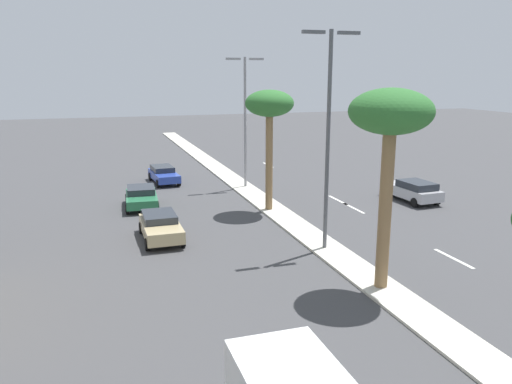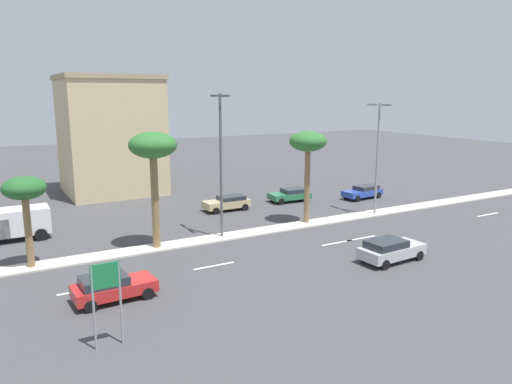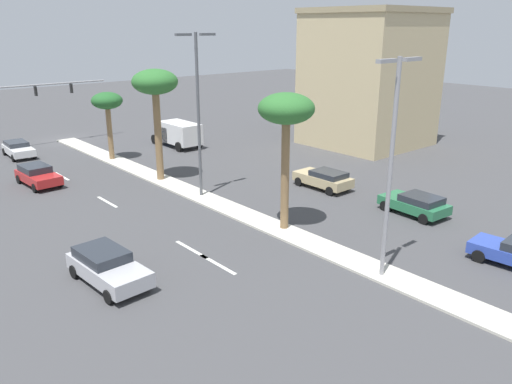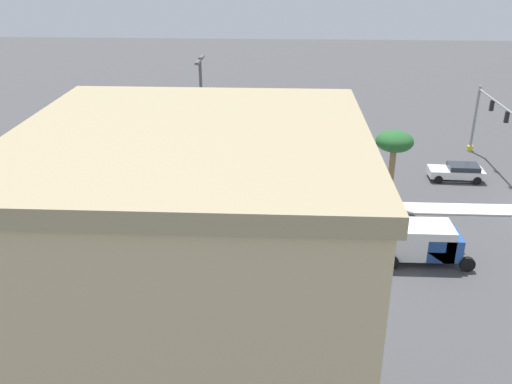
{
  "view_description": "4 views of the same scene",
  "coord_description": "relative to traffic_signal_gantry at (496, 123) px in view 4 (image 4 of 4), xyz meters",
  "views": [
    {
      "loc": [
        -11.04,
        1.62,
        8.74
      ],
      "look_at": [
        -1.52,
        30.91,
        1.55
      ],
      "focal_mm": 35.76,
      "sensor_mm": 36.0,
      "label": 1
    },
    {
      "loc": [
        32.11,
        8.74,
        10.76
      ],
      "look_at": [
        -1.3,
        27.55,
        2.96
      ],
      "focal_mm": 34.14,
      "sensor_mm": 36.0,
      "label": 2
    },
    {
      "loc": [
        18.5,
        51.2,
        11.1
      ],
      "look_at": [
        1.48,
        31.5,
        2.55
      ],
      "focal_mm": 35.62,
      "sensor_mm": 36.0,
      "label": 3
    },
    {
      "loc": [
        -36.48,
        18.38,
        17.35
      ],
      "look_at": [
        -2.35,
        20.11,
        2.14
      ],
      "focal_mm": 38.71,
      "sensor_mm": 36.0,
      "label": 4
    }
  ],
  "objects": [
    {
      "name": "palm_tree_front",
      "position": [
        -7.87,
        17.82,
        2.79
      ],
      "size": [
        3.28,
        3.28,
        8.1
      ],
      "color": "olive",
      "rests_on": "median_curb"
    },
    {
      "name": "street_lamp_right",
      "position": [
        -7.99,
        22.96,
        2.09
      ],
      "size": [
        2.9,
        0.24,
        10.61
      ],
      "color": "#515459",
      "rests_on": "median_curb"
    },
    {
      "name": "palm_tree_near",
      "position": [
        -7.85,
        9.7,
        0.7
      ],
      "size": [
        2.59,
        2.59,
        5.72
      ],
      "color": "olive",
      "rests_on": "median_curb"
    },
    {
      "name": "lane_stripe_front",
      "position": [
        -2.61,
        29.75,
        -4.19
      ],
      "size": [
        0.2,
        2.8,
        0.01
      ],
      "primitive_type": "cube",
      "color": "silver",
      "rests_on": "ground"
    },
    {
      "name": "sedan_white_front",
      "position": [
        -2.09,
        3.2,
        -3.47
      ],
      "size": [
        2.07,
        4.36,
        1.32
      ],
      "color": "silver",
      "rests_on": "ground"
    },
    {
      "name": "sedan_green_left",
      "position": [
        -15.98,
        34.43,
        -3.48
      ],
      "size": [
        2.33,
        4.22,
        1.31
      ],
      "color": "#287047",
      "rests_on": "ground"
    },
    {
      "name": "lane_stripe_center",
      "position": [
        -2.61,
        11.87,
        -4.19
      ],
      "size": [
        0.2,
        2.8,
        0.01
      ],
      "primitive_type": "cube",
      "color": "silver",
      "rests_on": "ground"
    },
    {
      "name": "lane_stripe_rear",
      "position": [
        -2.61,
        3.04,
        -4.19
      ],
      "size": [
        0.2,
        2.8,
        0.01
      ],
      "primitive_type": "cube",
      "color": "silver",
      "rests_on": "ground"
    },
    {
      "name": "sedan_tan_trailing",
      "position": [
        -15.68,
        27.19,
        -3.46
      ],
      "size": [
        2.03,
        4.27,
        1.35
      ],
      "color": "tan",
      "rests_on": "ground"
    },
    {
      "name": "sedan_silver_right",
      "position": [
        2.21,
        30.23,
        -3.41
      ],
      "size": [
        2.28,
        4.66,
        1.48
      ],
      "color": "#B2B2B7",
      "rests_on": "ground"
    },
    {
      "name": "palm_tree_leading",
      "position": [
        -8.19,
        30.9,
        2.44
      ],
      "size": [
        3.05,
        3.05,
        7.64
      ],
      "color": "olive",
      "rests_on": "median_curb"
    },
    {
      "name": "commercial_building",
      "position": [
        -29.71,
        20.0,
        2.15
      ],
      "size": [
        10.33,
        10.05,
        12.67
      ],
      "color": "#C6B284",
      "rests_on": "ground"
    },
    {
      "name": "box_truck",
      "position": [
        -15.02,
        9.04,
        -2.89
      ],
      "size": [
        2.51,
        5.63,
        2.36
      ],
      "color": "#234C99",
      "rests_on": "ground"
    },
    {
      "name": "lane_stripe_far",
      "position": [
        -2.61,
        32.03,
        -4.19
      ],
      "size": [
        0.2,
        2.8,
        0.01
      ],
      "primitive_type": "cube",
      "color": "silver",
      "rests_on": "ground"
    },
    {
      "name": "lane_stripe_inboard",
      "position": [
        -2.61,
        19.83,
        -4.19
      ],
      "size": [
        0.2,
        2.8,
        0.01
      ],
      "primitive_type": "cube",
      "color": "silver",
      "rests_on": "ground"
    },
    {
      "name": "ground_plane",
      "position": [
        -7.86,
        29.28,
        -4.2
      ],
      "size": [
        160.0,
        160.0,
        0.0
      ],
      "primitive_type": "plane",
      "color": "#424244"
    },
    {
      "name": "sedan_red_mid",
      "position": [
        -0.51,
        12.98,
        -3.44
      ],
      "size": [
        2.2,
        4.34,
        1.42
      ],
      "color": "red",
      "rests_on": "ground"
    },
    {
      "name": "directional_road_sign",
      "position": [
        4.32,
        11.73,
        -1.5
      ],
      "size": [
        0.1,
        1.26,
        3.8
      ],
      "color": "gray",
      "rests_on": "ground"
    },
    {
      "name": "median_curb",
      "position": [
        -7.86,
        37.92,
        -4.14
      ],
      "size": [
        1.8,
        77.77,
        0.12
      ],
      "primitive_type": "cube",
      "color": "beige",
      "rests_on": "ground"
    },
    {
      "name": "traffic_signal_gantry",
      "position": [
        0.0,
        0.0,
        0.0
      ],
      "size": [
        17.38,
        0.53,
        6.12
      ],
      "color": "gray",
      "rests_on": "ground"
    }
  ]
}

